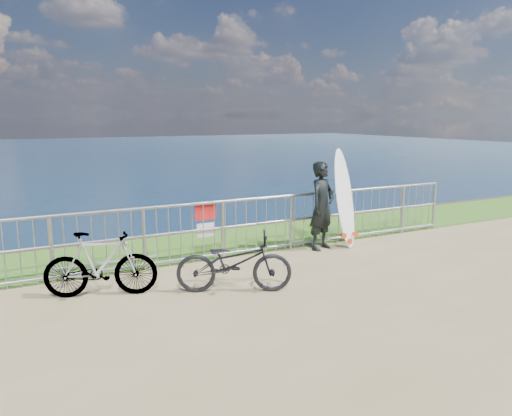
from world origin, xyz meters
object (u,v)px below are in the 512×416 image
surfer (322,206)px  bicycle_far (101,264)px  bicycle_near (234,263)px  surfboard (345,202)px

surfer → bicycle_far: bearing=166.8°
bicycle_near → surfer: bearing=-36.0°
surfer → bicycle_far: 4.55m
bicycle_near → bicycle_far: size_ratio=1.07×
surfboard → bicycle_near: bearing=-156.2°
surfboard → bicycle_far: size_ratio=1.23×
surfboard → bicycle_far: 5.06m
surfer → surfboard: bearing=-28.2°
surfer → bicycle_near: 3.03m
surfboard → bicycle_near: size_ratio=1.15×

